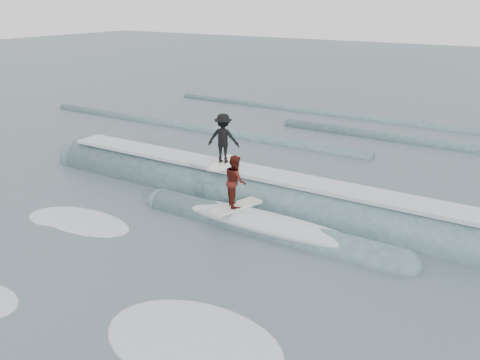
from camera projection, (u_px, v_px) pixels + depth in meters
The scene contains 6 objects.
ground at pixel (138, 267), 15.21m from camera, with size 160.00×160.00×0.00m, color #3C4D58.
breaking_wave at pixel (256, 204), 19.76m from camera, with size 20.96×3.90×2.23m.
surfer_black at pixel (223, 140), 20.23m from camera, with size 1.38×2.07×1.98m.
surfer_red at pixel (235, 183), 17.69m from camera, with size 1.07×2.07×1.85m.
whitewater at pixel (111, 274), 14.85m from camera, with size 11.37×6.67×0.10m.
far_swells at pixel (337, 134), 29.98m from camera, with size 37.30×8.65×0.80m.
Camera 1 is at (9.88, -9.75, 7.32)m, focal length 40.00 mm.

